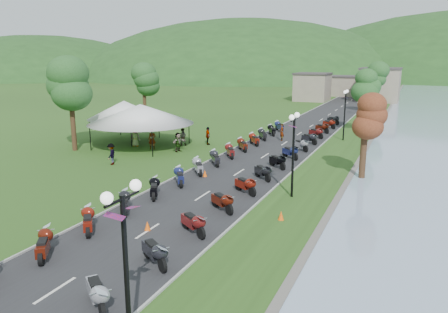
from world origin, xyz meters
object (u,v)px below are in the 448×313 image
at_px(vendor_tent_main, 141,126).
at_px(pedestrian_b, 183,145).
at_px(streetlamp_near, 127,277).
at_px(pedestrian_c, 112,165).
at_px(pedestrian_a, 152,149).

relative_size(vendor_tent_main, pedestrian_b, 3.93).
height_order(streetlamp_near, pedestrian_c, streetlamp_near).
bearing_deg(vendor_tent_main, streetlamp_near, -56.65).
relative_size(streetlamp_near, pedestrian_b, 3.00).
bearing_deg(vendor_tent_main, pedestrian_a, -23.23).
relative_size(pedestrian_b, pedestrian_c, 0.99).
bearing_deg(streetlamp_near, pedestrian_b, 116.11).
bearing_deg(vendor_tent_main, pedestrian_b, 31.82).
xyz_separation_m(vendor_tent_main, pedestrian_b, (3.24, 2.01, -2.00)).
xyz_separation_m(vendor_tent_main, pedestrian_a, (1.58, -0.68, -2.00)).
distance_m(streetlamp_near, vendor_tent_main, 30.12).
bearing_deg(pedestrian_c, vendor_tent_main, 176.92).
bearing_deg(streetlamp_near, vendor_tent_main, 123.35).
distance_m(streetlamp_near, pedestrian_a, 28.80).
distance_m(vendor_tent_main, pedestrian_b, 4.31).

